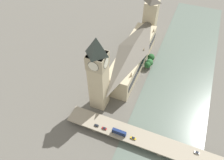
{
  "coord_description": "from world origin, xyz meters",
  "views": [
    {
      "loc": [
        -34.48,
        170.22,
        163.4
      ],
      "look_at": [
        19.23,
        40.87,
        20.6
      ],
      "focal_mm": 35.0,
      "sensor_mm": 36.0,
      "label": 1
    }
  ],
  "objects_px": {
    "clock_tower": "(98,73)",
    "road_bridge": "(161,146)",
    "parliament_hall": "(133,56)",
    "car_northbound_mid": "(197,153)",
    "double_decker_bus_mid": "(119,132)",
    "car_southbound_mid": "(133,138)",
    "car_southbound_lead": "(96,125)",
    "victoria_tower": "(150,17)",
    "car_northbound_tail": "(104,128)"
  },
  "relations": [
    {
      "from": "clock_tower",
      "to": "car_southbound_lead",
      "type": "distance_m",
      "value": 44.4
    },
    {
      "from": "parliament_hall",
      "to": "car_southbound_mid",
      "type": "relative_size",
      "value": 22.46
    },
    {
      "from": "clock_tower",
      "to": "double_decker_bus_mid",
      "type": "xyz_separation_m",
      "value": [
        -29.64,
        26.68,
        -32.15
      ]
    },
    {
      "from": "clock_tower",
      "to": "victoria_tower",
      "type": "bearing_deg",
      "value": -94.76
    },
    {
      "from": "parliament_hall",
      "to": "car_northbound_tail",
      "type": "height_order",
      "value": "parliament_hall"
    },
    {
      "from": "clock_tower",
      "to": "victoria_tower",
      "type": "height_order",
      "value": "clock_tower"
    },
    {
      "from": "parliament_hall",
      "to": "road_bridge",
      "type": "height_order",
      "value": "parliament_hall"
    },
    {
      "from": "car_northbound_tail",
      "to": "car_southbound_mid",
      "type": "xyz_separation_m",
      "value": [
        -25.04,
        -0.67,
        -0.01
      ]
    },
    {
      "from": "double_decker_bus_mid",
      "to": "victoria_tower",
      "type": "bearing_deg",
      "value": -82.96
    },
    {
      "from": "road_bridge",
      "to": "double_decker_bus_mid",
      "type": "bearing_deg",
      "value": 6.05
    },
    {
      "from": "car_northbound_tail",
      "to": "road_bridge",
      "type": "bearing_deg",
      "value": -175.12
    },
    {
      "from": "road_bridge",
      "to": "victoria_tower",
      "type": "bearing_deg",
      "value": -70.44
    },
    {
      "from": "road_bridge",
      "to": "car_southbound_mid",
      "type": "xyz_separation_m",
      "value": [
        22.43,
        3.39,
        1.72
      ]
    },
    {
      "from": "car_southbound_mid",
      "to": "car_southbound_lead",
      "type": "bearing_deg",
      "value": 0.98
    },
    {
      "from": "car_southbound_mid",
      "to": "parliament_hall",
      "type": "bearing_deg",
      "value": -70.95
    },
    {
      "from": "car_northbound_mid",
      "to": "double_decker_bus_mid",
      "type": "bearing_deg",
      "value": 6.8
    },
    {
      "from": "double_decker_bus_mid",
      "to": "car_northbound_mid",
      "type": "height_order",
      "value": "double_decker_bus_mid"
    },
    {
      "from": "car_northbound_tail",
      "to": "car_southbound_lead",
      "type": "relative_size",
      "value": 1.11
    },
    {
      "from": "car_southbound_lead",
      "to": "car_southbound_mid",
      "type": "relative_size",
      "value": 0.83
    },
    {
      "from": "clock_tower",
      "to": "road_bridge",
      "type": "distance_m",
      "value": 76.87
    },
    {
      "from": "double_decker_bus_mid",
      "to": "car_southbound_mid",
      "type": "distance_m",
      "value": 12.13
    },
    {
      "from": "clock_tower",
      "to": "double_decker_bus_mid",
      "type": "distance_m",
      "value": 51.22
    },
    {
      "from": "victoria_tower",
      "to": "road_bridge",
      "type": "bearing_deg",
      "value": 109.56
    },
    {
      "from": "car_southbound_lead",
      "to": "clock_tower",
      "type": "bearing_deg",
      "value": -70.81
    },
    {
      "from": "parliament_hall",
      "to": "clock_tower",
      "type": "relative_size",
      "value": 1.4
    },
    {
      "from": "double_decker_bus_mid",
      "to": "car_northbound_tail",
      "type": "bearing_deg",
      "value": 1.8
    },
    {
      "from": "road_bridge",
      "to": "double_decker_bus_mid",
      "type": "relative_size",
      "value": 13.62
    },
    {
      "from": "road_bridge",
      "to": "car_northbound_tail",
      "type": "height_order",
      "value": "car_northbound_tail"
    },
    {
      "from": "parliament_hall",
      "to": "car_southbound_mid",
      "type": "distance_m",
      "value": 95.16
    },
    {
      "from": "car_southbound_lead",
      "to": "car_southbound_mid",
      "type": "height_order",
      "value": "car_southbound_lead"
    },
    {
      "from": "victoria_tower",
      "to": "car_southbound_mid",
      "type": "height_order",
      "value": "victoria_tower"
    },
    {
      "from": "car_northbound_mid",
      "to": "car_southbound_mid",
      "type": "relative_size",
      "value": 0.86
    },
    {
      "from": "clock_tower",
      "to": "double_decker_bus_mid",
      "type": "bearing_deg",
      "value": 138.0
    },
    {
      "from": "clock_tower",
      "to": "car_southbound_lead",
      "type": "xyz_separation_m",
      "value": [
        -9.39,
        26.97,
        -33.99
      ]
    },
    {
      "from": "road_bridge",
      "to": "car_southbound_mid",
      "type": "bearing_deg",
      "value": 8.58
    },
    {
      "from": "clock_tower",
      "to": "road_bridge",
      "type": "bearing_deg",
      "value": 160.22
    },
    {
      "from": "parliament_hall",
      "to": "victoria_tower",
      "type": "bearing_deg",
      "value": -89.95
    },
    {
      "from": "road_bridge",
      "to": "double_decker_bus_mid",
      "type": "xyz_separation_m",
      "value": [
        34.41,
        3.65,
        3.56
      ]
    },
    {
      "from": "parliament_hall",
      "to": "road_bridge",
      "type": "xyz_separation_m",
      "value": [
        -53.39,
        86.27,
        -9.31
      ]
    },
    {
      "from": "road_bridge",
      "to": "car_southbound_lead",
      "type": "relative_size",
      "value": 41.97
    },
    {
      "from": "clock_tower",
      "to": "car_southbound_lead",
      "type": "bearing_deg",
      "value": 109.19
    },
    {
      "from": "road_bridge",
      "to": "car_southbound_mid",
      "type": "distance_m",
      "value": 22.75
    },
    {
      "from": "parliament_hall",
      "to": "car_southbound_lead",
      "type": "bearing_deg",
      "value": 89.19
    },
    {
      "from": "parliament_hall",
      "to": "car_northbound_mid",
      "type": "bearing_deg",
      "value": 133.94
    },
    {
      "from": "victoria_tower",
      "to": "car_southbound_lead",
      "type": "xyz_separation_m",
      "value": [
        1.21,
        154.36,
        -20.2
      ]
    },
    {
      "from": "parliament_hall",
      "to": "victoria_tower",
      "type": "distance_m",
      "value": 65.38
    },
    {
      "from": "victoria_tower",
      "to": "double_decker_bus_mid",
      "type": "xyz_separation_m",
      "value": [
        -19.04,
        154.07,
        -18.35
      ]
    },
    {
      "from": "parliament_hall",
      "to": "road_bridge",
      "type": "bearing_deg",
      "value": 121.75
    },
    {
      "from": "victoria_tower",
      "to": "car_northbound_tail",
      "type": "bearing_deg",
      "value": 92.22
    },
    {
      "from": "road_bridge",
      "to": "car_northbound_mid",
      "type": "distance_m",
      "value": 26.6
    }
  ]
}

